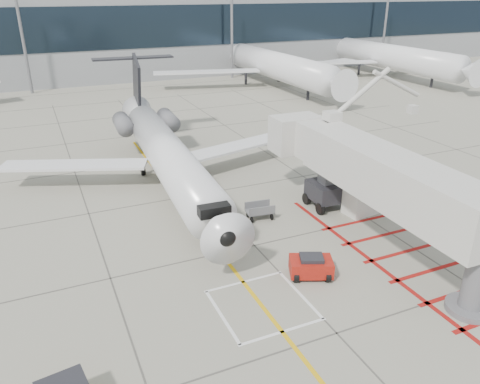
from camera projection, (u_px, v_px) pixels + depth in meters
name	position (u px, v px, depth m)	size (l,w,h in m)	color
ground_plane	(290.00, 283.00, 23.01)	(260.00, 260.00, 0.00)	gray
regional_jet	(174.00, 144.00, 30.78)	(23.64, 29.80, 7.81)	silver
jet_bridge	(389.00, 187.00, 24.82)	(8.55, 18.06, 7.22)	beige
pushback_tug	(311.00, 266.00, 23.33)	(2.11, 1.32, 1.23)	#A2190F
baggage_cart	(260.00, 211.00, 29.25)	(1.67, 1.06, 1.06)	#58595D
ground_power_unit	(363.00, 199.00, 29.87)	(2.37, 1.38, 1.88)	silver
cone_nose	(222.00, 235.00, 27.06)	(0.31, 0.31, 0.43)	orange
cone_side	(228.00, 245.00, 25.94)	(0.32, 0.32, 0.44)	#FD410D
terminal_building	(144.00, 27.00, 82.51)	(180.00, 28.00, 14.00)	gray
terminal_glass_band	(166.00, 26.00, 70.35)	(180.00, 0.10, 6.00)	black
bg_aircraft_c	(269.00, 46.00, 67.62)	(33.60, 37.34, 11.20)	silver
bg_aircraft_d	(384.00, 39.00, 75.34)	(34.15, 37.94, 11.38)	silver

